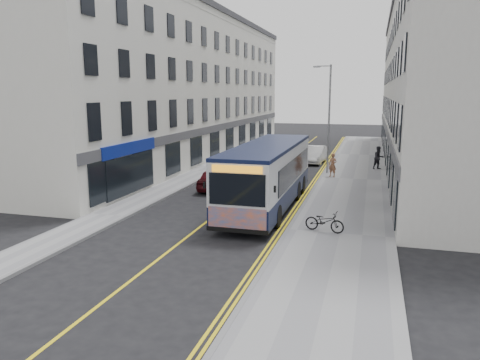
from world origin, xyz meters
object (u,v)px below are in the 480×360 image
Objects in this scene: city_bus at (268,173)px; pedestrian_near at (333,165)px; car_maroon at (216,178)px; streetlamp at (328,115)px; car_white at (315,155)px; pedestrian_far at (379,158)px; bicycle at (325,221)px.

city_bus is 10.00m from pedestrian_near.
streetlamp is at bearing -134.08° from car_maroon.
city_bus is (-1.98, -11.22, -2.53)m from streetlamp.
streetlamp is at bearing -70.31° from car_white.
pedestrian_far is (3.17, 4.32, 0.05)m from pedestrian_near.
bicycle is (1.40, -15.16, -3.80)m from streetlamp.
car_maroon is (-6.17, -7.45, -3.68)m from streetlamp.
pedestrian_far reaches higher than car_white.
pedestrian_near is (-0.81, 13.56, 0.38)m from bicycle.
bicycle is at bearing -49.33° from city_bus.
pedestrian_far is at bearing 67.61° from city_bus.
city_bus is 2.83× the size of car_maroon.
car_white reaches higher than bicycle.
pedestrian_near reaches higher than car_white.
pedestrian_far is 0.44× the size of car_maroon.
pedestrian_far is 5.93m from car_white.
city_bus is at bearing 133.54° from car_maroon.
city_bus reaches higher than pedestrian_far.
bicycle is 1.04× the size of pedestrian_near.
streetlamp is 0.69× the size of city_bus.
city_bus is 5.75m from car_maroon.
pedestrian_near is 8.95m from car_maroon.
city_bus is 2.65× the size of car_white.
pedestrian_near is at bearing -69.16° from car_white.
city_bus is at bearing -100.03° from streetlamp.
bicycle is at bearing -77.68° from car_white.
bicycle is at bearing 130.03° from car_maroon.
pedestrian_far is at bearing 76.37° from pedestrian_near.
streetlamp is 15.69m from bicycle.
pedestrian_far is at bearing 6.20° from bicycle.
city_bus is at bearing -87.35° from car_white.
car_maroon is (-4.19, 3.77, -1.15)m from city_bus.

